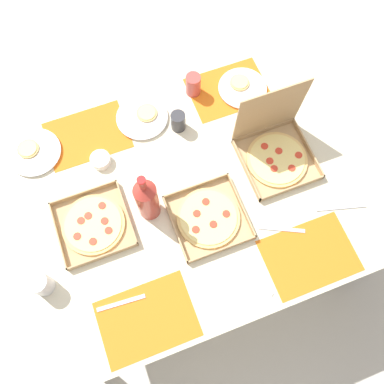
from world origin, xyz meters
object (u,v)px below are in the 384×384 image
(pizza_box_corner_right, at_px, (208,218))
(plate_near_left, at_px, (34,152))
(condiment_bowl, at_px, (101,160))
(pizza_box_corner_left, at_px, (275,149))
(pizza_box_center, at_px, (93,224))
(cup_clear_left, at_px, (178,121))
(soda_bottle, at_px, (147,199))
(cup_dark, at_px, (41,284))
(plate_near_right, at_px, (143,117))
(cup_clear_right, at_px, (193,85))
(plate_middle, at_px, (242,88))

(pizza_box_corner_right, relative_size, plate_near_left, 1.27)
(condiment_bowl, bearing_deg, pizza_box_corner_left, -18.02)
(pizza_box_corner_right, bearing_deg, pizza_box_center, 162.72)
(pizza_box_corner_right, height_order, cup_clear_left, cup_clear_left)
(soda_bottle, xyz_separation_m, cup_dark, (-0.48, -0.15, -0.08))
(pizza_box_corner_left, bearing_deg, condiment_bowl, 161.98)
(cup_clear_left, height_order, cup_dark, cup_dark)
(plate_near_right, relative_size, cup_clear_right, 2.17)
(plate_near_right, bearing_deg, condiment_bowl, -148.69)
(pizza_box_corner_right, distance_m, cup_dark, 0.70)
(pizza_box_corner_left, distance_m, condiment_bowl, 0.75)
(pizza_box_corner_left, height_order, plate_near_left, pizza_box_corner_left)
(pizza_box_corner_right, xyz_separation_m, pizza_box_center, (-0.45, 0.14, 0.00))
(cup_clear_left, bearing_deg, condiment_bowl, -173.14)
(cup_clear_right, distance_m, cup_clear_left, 0.20)
(cup_clear_right, distance_m, cup_dark, 1.07)
(cup_dark, bearing_deg, soda_bottle, 17.61)
(pizza_box_center, bearing_deg, soda_bottle, -4.36)
(pizza_box_center, distance_m, condiment_bowl, 0.29)
(pizza_box_corner_left, height_order, cup_dark, pizza_box_corner_left)
(pizza_box_center, bearing_deg, cup_clear_right, 37.10)
(pizza_box_corner_left, xyz_separation_m, soda_bottle, (-0.59, -0.05, 0.08))
(cup_dark, relative_size, condiment_bowl, 1.23)
(pizza_box_corner_left, xyz_separation_m, cup_clear_right, (-0.21, 0.43, 0.00))
(plate_middle, xyz_separation_m, cup_clear_left, (-0.35, -0.08, 0.04))
(pizza_box_center, distance_m, cup_clear_left, 0.58)
(pizza_box_corner_right, height_order, plate_near_left, pizza_box_corner_right)
(plate_near_left, height_order, cup_clear_left, cup_clear_left)
(cup_clear_right, bearing_deg, pizza_box_corner_left, -63.75)
(plate_near_right, bearing_deg, cup_dark, -135.47)
(cup_clear_right, bearing_deg, pizza_box_center, -142.90)
(cup_clear_right, relative_size, cup_dark, 1.01)
(pizza_box_corner_left, distance_m, cup_clear_right, 0.48)
(plate_near_right, bearing_deg, pizza_box_corner_right, -79.44)
(plate_middle, xyz_separation_m, soda_bottle, (-0.60, -0.41, 0.12))
(pizza_box_corner_right, height_order, pizza_box_center, same)
(plate_middle, height_order, soda_bottle, soda_bottle)
(pizza_box_corner_right, relative_size, plate_middle, 1.31)
(pizza_box_corner_right, bearing_deg, cup_clear_right, 74.83)
(plate_near_right, xyz_separation_m, cup_dark, (-0.59, -0.58, 0.04))
(plate_near_left, xyz_separation_m, cup_clear_right, (0.77, 0.05, 0.04))
(pizza_box_center, height_order, cup_dark, cup_dark)
(plate_near_left, distance_m, cup_dark, 0.59)
(cup_clear_right, height_order, cup_dark, cup_clear_right)
(plate_middle, bearing_deg, pizza_box_corner_right, -125.53)
(soda_bottle, xyz_separation_m, condiment_bowl, (-0.13, 0.28, -0.11))
(cup_clear_right, bearing_deg, pizza_box_corner_right, -105.17)
(plate_near_left, xyz_separation_m, cup_dark, (-0.09, -0.58, 0.04))
(soda_bottle, bearing_deg, cup_dark, -162.39)
(cup_dark, bearing_deg, pizza_box_corner_left, 10.80)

